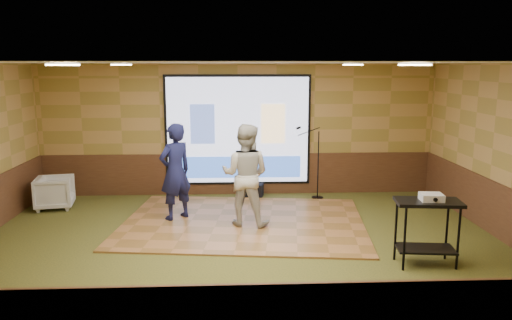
{
  "coord_description": "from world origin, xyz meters",
  "views": [
    {
      "loc": [
        -0.12,
        -7.85,
        2.97
      ],
      "look_at": [
        0.29,
        0.87,
        1.3
      ],
      "focal_mm": 35.0,
      "sensor_mm": 36.0,
      "label": 1
    }
  ],
  "objects_px": {
    "player_right": "(245,175)",
    "duffel_bag": "(252,190)",
    "dance_floor": "(244,222)",
    "projector": "(431,197)",
    "mic_stand": "(315,177)",
    "av_table": "(427,220)",
    "banquet_chair": "(55,192)",
    "player_left": "(175,172)",
    "projector_screen": "(238,131)"
  },
  "relations": [
    {
      "from": "player_right",
      "to": "projector",
      "type": "relative_size",
      "value": 5.89
    },
    {
      "from": "dance_floor",
      "to": "mic_stand",
      "type": "height_order",
      "value": "mic_stand"
    },
    {
      "from": "player_right",
      "to": "av_table",
      "type": "relative_size",
      "value": 1.89
    },
    {
      "from": "player_right",
      "to": "projector_screen",
      "type": "bearing_deg",
      "value": -71.24
    },
    {
      "from": "dance_floor",
      "to": "projector",
      "type": "bearing_deg",
      "value": -38.39
    },
    {
      "from": "player_right",
      "to": "dance_floor",
      "type": "bearing_deg",
      "value": -63.25
    },
    {
      "from": "av_table",
      "to": "duffel_bag",
      "type": "xyz_separation_m",
      "value": [
        -2.44,
        4.08,
        -0.56
      ]
    },
    {
      "from": "projector_screen",
      "to": "projector",
      "type": "height_order",
      "value": "projector_screen"
    },
    {
      "from": "projector_screen",
      "to": "duffel_bag",
      "type": "height_order",
      "value": "projector_screen"
    },
    {
      "from": "projector_screen",
      "to": "player_right",
      "type": "distance_m",
      "value": 2.38
    },
    {
      "from": "player_left",
      "to": "duffel_bag",
      "type": "distance_m",
      "value": 2.42
    },
    {
      "from": "av_table",
      "to": "duffel_bag",
      "type": "distance_m",
      "value": 4.79
    },
    {
      "from": "projector_screen",
      "to": "duffel_bag",
      "type": "xyz_separation_m",
      "value": [
        0.32,
        -0.22,
        -1.33
      ]
    },
    {
      "from": "av_table",
      "to": "projector",
      "type": "distance_m",
      "value": 0.35
    },
    {
      "from": "mic_stand",
      "to": "banquet_chair",
      "type": "relative_size",
      "value": 2.2
    },
    {
      "from": "dance_floor",
      "to": "banquet_chair",
      "type": "xyz_separation_m",
      "value": [
        -3.93,
        1.18,
        0.32
      ]
    },
    {
      "from": "projector_screen",
      "to": "dance_floor",
      "type": "relative_size",
      "value": 0.73
    },
    {
      "from": "dance_floor",
      "to": "projector",
      "type": "distance_m",
      "value": 3.63
    },
    {
      "from": "av_table",
      "to": "duffel_bag",
      "type": "bearing_deg",
      "value": 120.93
    },
    {
      "from": "av_table",
      "to": "duffel_bag",
      "type": "relative_size",
      "value": 2.09
    },
    {
      "from": "player_left",
      "to": "av_table",
      "type": "height_order",
      "value": "player_left"
    },
    {
      "from": "mic_stand",
      "to": "banquet_chair",
      "type": "xyz_separation_m",
      "value": [
        -5.59,
        -0.56,
        -0.16
      ]
    },
    {
      "from": "banquet_chair",
      "to": "av_table",
      "type": "bearing_deg",
      "value": -126.26
    },
    {
      "from": "banquet_chair",
      "to": "duffel_bag",
      "type": "bearing_deg",
      "value": -89.36
    },
    {
      "from": "player_left",
      "to": "player_right",
      "type": "distance_m",
      "value": 1.4
    },
    {
      "from": "projector",
      "to": "mic_stand",
      "type": "height_order",
      "value": "mic_stand"
    },
    {
      "from": "dance_floor",
      "to": "av_table",
      "type": "xyz_separation_m",
      "value": [
        2.69,
        -2.15,
        0.69
      ]
    },
    {
      "from": "player_right",
      "to": "banquet_chair",
      "type": "distance_m",
      "value": 4.23
    },
    {
      "from": "projector",
      "to": "mic_stand",
      "type": "bearing_deg",
      "value": 110.36
    },
    {
      "from": "player_right",
      "to": "mic_stand",
      "type": "bearing_deg",
      "value": -114.21
    },
    {
      "from": "projector_screen",
      "to": "player_left",
      "type": "distance_m",
      "value": 2.32
    },
    {
      "from": "dance_floor",
      "to": "duffel_bag",
      "type": "xyz_separation_m",
      "value": [
        0.24,
        1.93,
        0.13
      ]
    },
    {
      "from": "projector",
      "to": "player_left",
      "type": "bearing_deg",
      "value": 154.18
    },
    {
      "from": "projector_screen",
      "to": "projector",
      "type": "bearing_deg",
      "value": -57.02
    },
    {
      "from": "projector",
      "to": "banquet_chair",
      "type": "xyz_separation_m",
      "value": [
        -6.65,
        3.34,
        -0.71
      ]
    },
    {
      "from": "player_right",
      "to": "banquet_chair",
      "type": "bearing_deg",
      "value": -2.68
    },
    {
      "from": "duffel_bag",
      "to": "player_right",
      "type": "bearing_deg",
      "value": -95.78
    },
    {
      "from": "player_right",
      "to": "banquet_chair",
      "type": "relative_size",
      "value": 2.53
    },
    {
      "from": "player_left",
      "to": "banquet_chair",
      "type": "xyz_separation_m",
      "value": [
        -2.63,
        0.93,
        -0.62
      ]
    },
    {
      "from": "av_table",
      "to": "player_left",
      "type": "bearing_deg",
      "value": 148.98
    },
    {
      "from": "banquet_chair",
      "to": "projector",
      "type": "bearing_deg",
      "value": -126.21
    },
    {
      "from": "av_table",
      "to": "banquet_chair",
      "type": "distance_m",
      "value": 7.41
    },
    {
      "from": "av_table",
      "to": "mic_stand",
      "type": "bearing_deg",
      "value": 104.82
    },
    {
      "from": "player_right",
      "to": "duffel_bag",
      "type": "xyz_separation_m",
      "value": [
        0.21,
        2.1,
        -0.83
      ]
    },
    {
      "from": "player_right",
      "to": "av_table",
      "type": "height_order",
      "value": "player_right"
    },
    {
      "from": "player_left",
      "to": "mic_stand",
      "type": "bearing_deg",
      "value": 167.39
    },
    {
      "from": "player_right",
      "to": "mic_stand",
      "type": "relative_size",
      "value": 1.15
    },
    {
      "from": "av_table",
      "to": "banquet_chair",
      "type": "xyz_separation_m",
      "value": [
        -6.62,
        3.33,
        -0.37
      ]
    },
    {
      "from": "mic_stand",
      "to": "banquet_chair",
      "type": "bearing_deg",
      "value": -153.16
    },
    {
      "from": "dance_floor",
      "to": "player_left",
      "type": "xyz_separation_m",
      "value": [
        -1.3,
        0.25,
        0.95
      ]
    }
  ]
}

